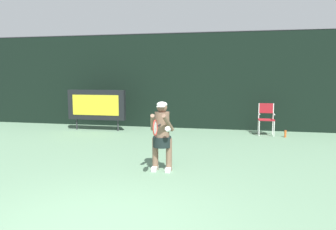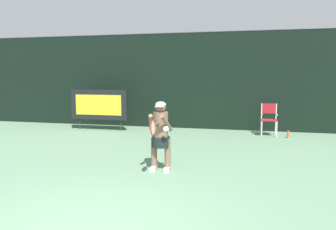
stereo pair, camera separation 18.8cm
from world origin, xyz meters
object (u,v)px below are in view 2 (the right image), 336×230
at_px(water_bottle, 288,134).
at_px(tennis_player, 161,133).
at_px(umpire_chair, 269,117).
at_px(scoreboard, 99,105).
at_px(tennis_racket, 153,128).

distance_m(water_bottle, tennis_player, 5.48).
bearing_deg(umpire_chair, water_bottle, -28.39).
bearing_deg(scoreboard, umpire_chair, 2.66).
distance_m(tennis_player, tennis_racket, 0.59).
distance_m(water_bottle, tennis_racket, 5.97).
xyz_separation_m(water_bottle, tennis_racket, (-3.18, -4.97, 0.90)).
relative_size(umpire_chair, tennis_racket, 1.79).
bearing_deg(umpire_chair, tennis_racket, -115.99).
bearing_deg(scoreboard, tennis_racket, -55.09).
distance_m(scoreboard, water_bottle, 6.72).
bearing_deg(tennis_player, water_bottle, 54.31).
height_order(scoreboard, water_bottle, scoreboard).
relative_size(water_bottle, tennis_racket, 0.44).
xyz_separation_m(scoreboard, umpire_chair, (6.08, 0.28, -0.33)).
bearing_deg(tennis_player, scoreboard, 128.16).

